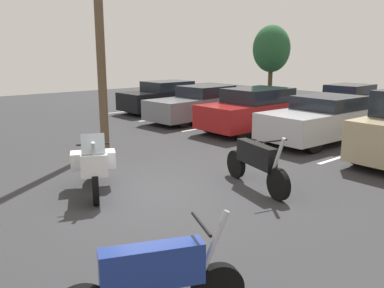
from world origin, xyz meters
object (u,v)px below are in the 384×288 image
object	(u,v)px
motorcycle_third	(154,280)
car_grey	(200,104)
car_silver	(323,119)
car_black	(164,97)
motorcycle_touring	(94,163)
car_far_blue	(348,100)
utility_pole	(98,1)
motorcycle_second	(256,162)
car_red	(256,110)

from	to	relation	value
motorcycle_third	car_grey	distance (m)	13.43
motorcycle_third	car_silver	bearing A→B (deg)	112.98
car_black	motorcycle_touring	bearing A→B (deg)	-43.51
car_silver	car_far_blue	world-z (taller)	car_silver
motorcycle_touring	utility_pole	bearing A→B (deg)	148.64
motorcycle_second	car_black	xyz separation A→B (m)	(-10.49, 5.26, 0.15)
car_grey	car_silver	distance (m)	5.71
motorcycle_second	car_grey	xyz separation A→B (m)	(-7.44, 4.91, 0.13)
motorcycle_second	car_red	distance (m)	6.66
car_silver	utility_pole	bearing A→B (deg)	-121.16
car_grey	car_silver	xyz separation A→B (m)	(5.70, 0.38, 0.02)
car_red	car_far_blue	xyz separation A→B (m)	(0.22, 6.26, -0.09)
car_far_blue	car_red	bearing A→B (deg)	-91.98
car_grey	utility_pole	xyz separation A→B (m)	(2.05, -5.65, 3.58)
car_grey	car_red	xyz separation A→B (m)	(3.05, 0.09, 0.07)
car_red	car_grey	bearing A→B (deg)	-178.27
motorcycle_touring	motorcycle_third	size ratio (longest dim) A/B	1.01
car_far_blue	motorcycle_touring	bearing A→B (deg)	-81.09
motorcycle_second	car_silver	distance (m)	5.58
car_grey	car_silver	bearing A→B (deg)	3.87
motorcycle_second	car_red	xyz separation A→B (m)	(-4.40, 5.00, 0.21)
car_grey	car_far_blue	distance (m)	7.15
motorcycle_second	car_red	bearing A→B (deg)	131.29
motorcycle_third	car_silver	xyz separation A→B (m)	(-4.07, 9.60, 0.18)
car_black	car_silver	size ratio (longest dim) A/B	0.94
car_grey	motorcycle_touring	bearing A→B (deg)	-54.73
motorcycle_second	utility_pole	xyz separation A→B (m)	(-5.40, -0.74, 3.72)
motorcycle_touring	car_far_blue	world-z (taller)	car_far_blue
car_far_blue	utility_pole	xyz separation A→B (m)	(-1.22, -12.01, 3.60)
motorcycle_touring	motorcycle_second	world-z (taller)	motorcycle_touring
motorcycle_second	motorcycle_third	world-z (taller)	motorcycle_second
motorcycle_second	car_far_blue	world-z (taller)	car_far_blue
motorcycle_touring	car_far_blue	xyz separation A→B (m)	(-2.21, 14.10, 0.04)
motorcycle_third	car_far_blue	distance (m)	16.87
motorcycle_second	utility_pole	bearing A→B (deg)	-172.20
car_black	car_far_blue	size ratio (longest dim) A/B	0.89
motorcycle_third	car_grey	bearing A→B (deg)	136.67
motorcycle_third	car_far_blue	world-z (taller)	car_far_blue
car_far_blue	car_black	bearing A→B (deg)	-136.44
car_red	motorcycle_second	bearing A→B (deg)	-48.71
motorcycle_second	motorcycle_third	size ratio (longest dim) A/B	1.15
utility_pole	car_red	bearing A→B (deg)	80.10
motorcycle_third	car_red	distance (m)	11.48
motorcycle_touring	car_black	xyz separation A→B (m)	(-8.52, 8.09, 0.08)
motorcycle_second	motorcycle_touring	bearing A→B (deg)	-124.85
car_far_blue	utility_pole	distance (m)	12.59
car_grey	motorcycle_second	bearing A→B (deg)	-33.42
car_grey	car_red	world-z (taller)	car_red
motorcycle_touring	motorcycle_third	world-z (taller)	motorcycle_touring
motorcycle_second	car_far_blue	distance (m)	12.02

